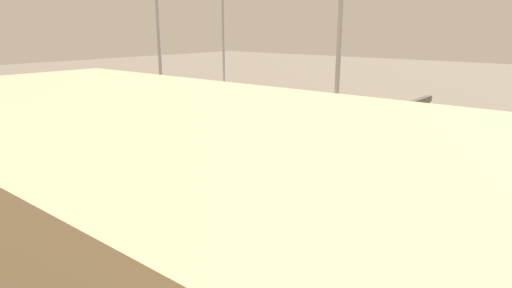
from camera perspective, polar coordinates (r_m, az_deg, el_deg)
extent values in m
plane|color=#756B5B|center=(62.34, 6.00, -2.02)|extent=(400.00, 400.00, 0.00)
cube|color=#3D3833|center=(70.58, 10.52, -0.13)|extent=(140.00, 2.80, 0.12)
cube|color=#3D3833|center=(66.39, 8.40, -0.99)|extent=(140.00, 2.80, 0.12)
cube|color=#4C443D|center=(62.32, 6.00, -1.97)|extent=(140.00, 2.80, 0.12)
cube|color=#4C443D|center=(58.40, 3.27, -3.08)|extent=(140.00, 2.80, 0.12)
cube|color=#3D3833|center=(54.65, 0.15, -4.33)|extent=(140.00, 2.80, 0.12)
cube|color=silver|center=(62.70, 28.73, -1.23)|extent=(23.00, 3.00, 5.00)
cube|color=black|center=(62.87, 28.65, -1.84)|extent=(22.40, 3.06, 0.36)
cube|color=silver|center=(70.85, 9.32, 2.11)|extent=(23.00, 3.00, 5.00)
cube|color=black|center=(70.86, 9.32, 2.08)|extent=(22.40, 3.06, 0.36)
cube|color=silver|center=(85.32, -4.85, 4.42)|extent=(23.00, 3.00, 5.00)
cube|color=black|center=(85.43, -4.84, 4.02)|extent=(22.40, 3.06, 0.36)
cube|color=silver|center=(103.49, -14.54, 5.84)|extent=(23.00, 3.00, 5.00)
cube|color=black|center=(103.57, -14.52, 5.52)|extent=(22.40, 3.06, 0.36)
cube|color=silver|center=(43.79, 25.88, -8.15)|extent=(23.00, 3.00, 3.80)
cube|color=#285193|center=(43.94, 25.82, -8.63)|extent=(22.40, 3.06, 0.36)
cube|color=silver|center=(53.94, 0.28, -2.39)|extent=(23.00, 3.00, 3.80)
cube|color=#285193|center=(54.11, 0.28, -2.95)|extent=(22.40, 3.06, 0.36)
cube|color=#B7BABF|center=(62.57, 13.93, 0.17)|extent=(23.00, 3.00, 5.00)
cube|color=#1E6B9E|center=(62.67, 13.90, -0.20)|extent=(22.40, 3.06, 0.36)
cube|color=#B7BABF|center=(75.82, -2.73, 3.13)|extent=(23.00, 3.00, 5.00)
cube|color=#1E6B9E|center=(75.84, -2.72, 3.09)|extent=(22.40, 3.06, 0.36)
cube|color=#B7BABF|center=(93.57, -13.81, 4.97)|extent=(23.00, 3.00, 5.00)
cube|color=#1E6B9E|center=(93.58, -13.81, 4.93)|extent=(22.40, 3.06, 0.36)
cube|color=gold|center=(47.64, 27.73, -3.50)|extent=(3.00, 2.70, 1.40)
cylinder|color=#9EA0A5|center=(60.95, -12.30, 11.81)|extent=(0.44, 0.44, 30.25)
cylinder|color=#9EA0A5|center=(86.61, -4.17, 11.87)|extent=(0.44, 0.44, 27.10)
cylinder|color=#9EA0A5|center=(41.71, 10.34, 6.82)|extent=(0.44, 0.44, 24.73)
cylinder|color=#4C4742|center=(66.72, 20.90, 1.74)|extent=(0.50, 0.50, 8.00)
cylinder|color=#4C4742|center=(45.14, 10.73, -3.51)|extent=(0.50, 0.50, 8.00)
cube|color=#4C4742|center=(54.72, 17.15, 4.07)|extent=(0.70, 25.00, 0.80)
cube|color=tan|center=(24.34, -6.70, -12.40)|extent=(53.04, 21.03, 13.84)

